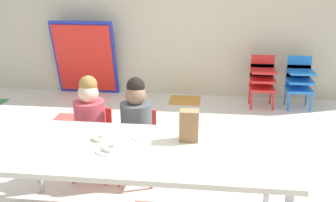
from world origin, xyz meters
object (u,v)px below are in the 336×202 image
at_px(paper_plate_near_edge, 110,150).
at_px(folded_activity_table, 85,58).
at_px(paper_bag_brown, 189,126).
at_px(donut_powdered_on_plate, 109,147).
at_px(craft_table, 140,154).
at_px(kid_chair_blue_stack, 299,79).
at_px(seated_child_middle_seat, 137,120).
at_px(donut_powdered_loose, 99,138).
at_px(paper_plate_center_table, 142,136).
at_px(seated_child_near_camera, 90,118).
at_px(kid_chair_red_stack, 262,78).

bearing_deg(paper_plate_near_edge, folded_activity_table, 111.39).
xyz_separation_m(paper_bag_brown, donut_powdered_on_plate, (-0.50, -0.21, -0.09)).
distance_m(craft_table, folded_activity_table, 3.21).
height_order(kid_chair_blue_stack, paper_plate_near_edge, kid_chair_blue_stack).
bearing_deg(folded_activity_table, donut_powdered_on_plate, -68.61).
bearing_deg(paper_plate_near_edge, seated_child_middle_seat, 86.43).
bearing_deg(craft_table, seated_child_middle_seat, 103.24).
relative_size(craft_table, folded_activity_table, 1.82).
bearing_deg(folded_activity_table, donut_powdered_loose, -69.59).
distance_m(folded_activity_table, paper_plate_near_edge, 3.19).
height_order(craft_table, paper_plate_center_table, paper_plate_center_table).
bearing_deg(kid_chair_blue_stack, donut_powdered_on_plate, -123.44).
distance_m(paper_bag_brown, paper_plate_center_table, 0.35).
relative_size(seated_child_near_camera, donut_powdered_on_plate, 8.92).
height_order(craft_table, paper_bag_brown, paper_bag_brown).
bearing_deg(donut_powdered_loose, paper_plate_center_table, 17.87).
height_order(seated_child_near_camera, seated_child_middle_seat, same).
bearing_deg(kid_chair_blue_stack, paper_bag_brown, -117.30).
distance_m(seated_child_near_camera, seated_child_middle_seat, 0.40).
distance_m(craft_table, paper_plate_near_edge, 0.21).
bearing_deg(seated_child_middle_seat, donut_powdered_loose, -106.45).
xyz_separation_m(kid_chair_blue_stack, donut_powdered_on_plate, (-1.80, -2.73, 0.24)).
bearing_deg(folded_activity_table, seated_child_middle_seat, -62.16).
bearing_deg(seated_child_middle_seat, donut_powdered_on_plate, -93.57).
xyz_separation_m(seated_child_middle_seat, paper_plate_center_table, (0.13, -0.44, 0.07)).
bearing_deg(kid_chair_blue_stack, seated_child_middle_seat, -130.73).
xyz_separation_m(kid_chair_blue_stack, paper_bag_brown, (-1.30, -2.52, 0.33)).
xyz_separation_m(seated_child_near_camera, paper_bag_brown, (0.86, -0.47, 0.17)).
bearing_deg(kid_chair_red_stack, seated_child_near_camera, -129.43).
bearing_deg(folded_activity_table, paper_bag_brown, -58.80).
height_order(seated_child_middle_seat, kid_chair_blue_stack, seated_child_middle_seat).
relative_size(kid_chair_red_stack, paper_plate_center_table, 3.78).
relative_size(craft_table, kid_chair_red_stack, 2.91).
bearing_deg(donut_powdered_loose, folded_activity_table, 110.41).
height_order(seated_child_middle_seat, kid_chair_red_stack, seated_child_middle_seat).
relative_size(kid_chair_blue_stack, donut_powdered_on_plate, 6.61).
xyz_separation_m(seated_child_near_camera, seated_child_middle_seat, (0.40, 0.00, 0.00)).
bearing_deg(craft_table, kid_chair_red_stack, 66.97).
height_order(craft_table, seated_child_middle_seat, seated_child_middle_seat).
bearing_deg(seated_child_near_camera, folded_activity_table, 109.55).
distance_m(seated_child_near_camera, paper_plate_near_edge, 0.77).
distance_m(kid_chair_blue_stack, donut_powdered_on_plate, 3.28).
height_order(craft_table, kid_chair_red_stack, kid_chair_red_stack).
xyz_separation_m(kid_chair_blue_stack, paper_plate_center_table, (-1.63, -2.49, 0.23)).
xyz_separation_m(craft_table, donut_powdered_on_plate, (-0.19, -0.06, 0.07)).
height_order(craft_table, donut_powdered_on_plate, donut_powdered_on_plate).
height_order(paper_plate_center_table, donut_powdered_loose, donut_powdered_loose).
xyz_separation_m(kid_chair_red_stack, kid_chair_blue_stack, (0.48, 0.00, 0.00)).
bearing_deg(kid_chair_red_stack, donut_powdered_loose, -119.23).
relative_size(folded_activity_table, donut_powdered_on_plate, 10.57).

